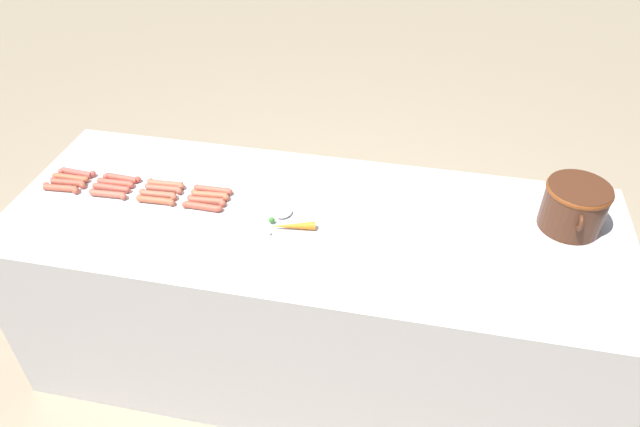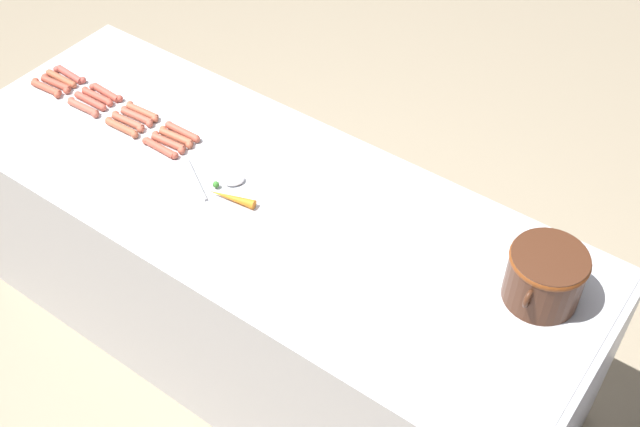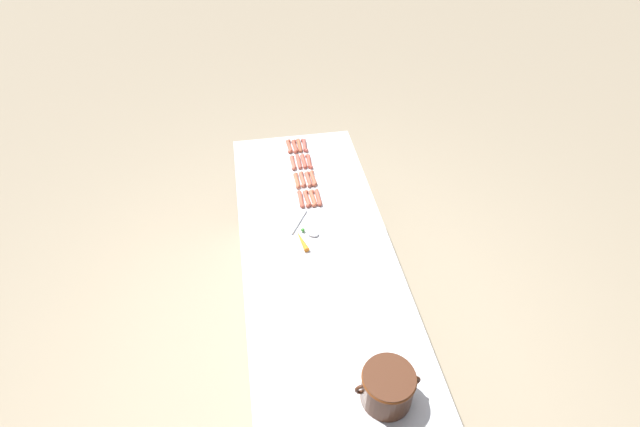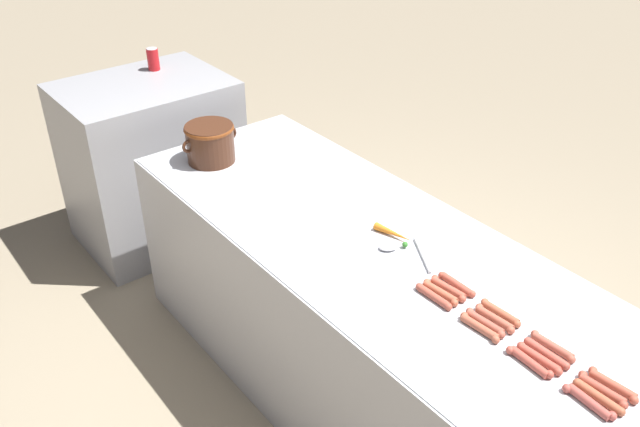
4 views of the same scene
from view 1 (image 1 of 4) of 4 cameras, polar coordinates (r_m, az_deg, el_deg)
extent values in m
plane|color=gray|center=(2.80, -0.58, -13.83)|extent=(20.00, 20.00, 0.00)
cube|color=#BCBCC1|center=(2.48, -0.64, -7.99)|extent=(0.86, 2.36, 0.83)
cube|color=silver|center=(2.20, -0.72, -0.49)|extent=(0.85, 2.31, 0.00)
cylinder|color=#B75146|center=(2.61, -22.71, 3.70)|extent=(0.04, 0.14, 0.03)
sphere|color=#B75146|center=(2.65, -24.01, 3.77)|extent=(0.03, 0.03, 0.03)
sphere|color=#B75146|center=(2.58, -21.38, 3.63)|extent=(0.03, 0.03, 0.03)
cylinder|color=#BD5041|center=(2.52, -18.85, 3.31)|extent=(0.03, 0.14, 0.03)
sphere|color=#BD5041|center=(2.55, -20.23, 3.40)|extent=(0.03, 0.03, 0.03)
sphere|color=#BD5041|center=(2.49, -17.43, 3.21)|extent=(0.03, 0.03, 0.03)
cylinder|color=#B75C42|center=(2.43, -14.86, 2.81)|extent=(0.03, 0.14, 0.03)
sphere|color=#B75C42|center=(2.46, -16.26, 3.04)|extent=(0.03, 0.03, 0.03)
sphere|color=#B75C42|center=(2.40, -13.43, 2.58)|extent=(0.03, 0.03, 0.03)
cylinder|color=#B2523F|center=(2.35, -10.43, 2.30)|extent=(0.03, 0.14, 0.03)
sphere|color=#B2523F|center=(2.38, -11.96, 2.50)|extent=(0.03, 0.03, 0.03)
sphere|color=#B2523F|center=(2.33, -8.87, 2.10)|extent=(0.03, 0.03, 0.03)
cylinder|color=#B45C3D|center=(2.59, -23.23, 3.25)|extent=(0.03, 0.14, 0.03)
sphere|color=#B45C3D|center=(2.63, -24.48, 3.38)|extent=(0.03, 0.03, 0.03)
sphere|color=#B45C3D|center=(2.56, -21.95, 3.10)|extent=(0.03, 0.03, 0.03)
cylinder|color=#BD5040|center=(2.50, -19.39, 2.85)|extent=(0.03, 0.14, 0.03)
sphere|color=#BD5040|center=(2.53, -20.72, 3.03)|extent=(0.03, 0.03, 0.03)
sphere|color=#BD5040|center=(2.46, -18.03, 2.66)|extent=(0.03, 0.03, 0.03)
cylinder|color=#AF5744|center=(2.40, -15.07, 2.36)|extent=(0.03, 0.14, 0.03)
sphere|color=#AF5744|center=(2.44, -16.48, 2.59)|extent=(0.03, 0.03, 0.03)
sphere|color=#AF5744|center=(2.37, -13.62, 2.12)|extent=(0.03, 0.03, 0.03)
cylinder|color=#BB5D41|center=(2.33, -10.70, 1.80)|extent=(0.04, 0.14, 0.03)
sphere|color=#BB5D41|center=(2.36, -12.20, 2.07)|extent=(0.03, 0.03, 0.03)
sphere|color=#BB5D41|center=(2.30, -9.17, 1.53)|extent=(0.03, 0.03, 0.03)
cylinder|color=#B04F3D|center=(2.57, -23.44, 2.80)|extent=(0.04, 0.14, 0.03)
sphere|color=#B04F3D|center=(2.61, -24.63, 3.01)|extent=(0.03, 0.03, 0.03)
sphere|color=#B04F3D|center=(2.53, -22.20, 2.58)|extent=(0.03, 0.03, 0.03)
cylinder|color=#BA5242|center=(2.47, -19.76, 2.38)|extent=(0.03, 0.14, 0.03)
sphere|color=#BA5242|center=(2.51, -21.12, 2.54)|extent=(0.03, 0.03, 0.03)
sphere|color=#BA5242|center=(2.44, -18.37, 2.21)|extent=(0.03, 0.03, 0.03)
cylinder|color=#B75B44|center=(2.38, -15.57, 1.81)|extent=(0.03, 0.14, 0.03)
sphere|color=#B75B44|center=(2.41, -16.99, 2.05)|extent=(0.03, 0.03, 0.03)
sphere|color=#B75B44|center=(2.35, -14.11, 1.57)|extent=(0.03, 0.03, 0.03)
cylinder|color=#B95641|center=(2.30, -11.06, 1.25)|extent=(0.04, 0.14, 0.03)
sphere|color=#B95641|center=(2.33, -12.57, 1.53)|extent=(0.03, 0.03, 0.03)
sphere|color=#B95641|center=(2.28, -9.51, 0.97)|extent=(0.03, 0.03, 0.03)
cylinder|color=#BC553E|center=(2.55, -24.04, 2.29)|extent=(0.04, 0.14, 0.03)
sphere|color=#BC553E|center=(2.59, -25.24, 2.51)|extent=(0.03, 0.03, 0.03)
sphere|color=#BC553E|center=(2.51, -22.81, 2.06)|extent=(0.03, 0.03, 0.03)
cylinder|color=#B45A46|center=(2.44, -20.06, 1.79)|extent=(0.03, 0.14, 0.03)
sphere|color=#B45A46|center=(2.48, -21.39, 2.01)|extent=(0.03, 0.03, 0.03)
sphere|color=#B45A46|center=(2.41, -18.69, 1.57)|extent=(0.03, 0.03, 0.03)
cylinder|color=#B55A3D|center=(2.35, -15.80, 1.25)|extent=(0.03, 0.14, 0.03)
sphere|color=#B55A3D|center=(2.38, -17.26, 1.47)|extent=(0.03, 0.03, 0.03)
sphere|color=#B55A3D|center=(2.32, -14.32, 1.01)|extent=(0.03, 0.03, 0.03)
cylinder|color=#B7503D|center=(2.27, -11.46, 0.67)|extent=(0.03, 0.14, 0.03)
sphere|color=#B7503D|center=(2.30, -13.05, 0.85)|extent=(0.03, 0.03, 0.03)
sphere|color=#B7503D|center=(2.25, -9.84, 0.48)|extent=(0.03, 0.03, 0.03)
cylinder|color=#472616|center=(2.30, 23.61, 0.61)|extent=(0.22, 0.22, 0.18)
torus|color=brown|center=(2.25, 24.10, 2.14)|extent=(0.23, 0.23, 0.03)
torus|color=#472616|center=(2.38, 23.39, 2.57)|extent=(0.06, 0.02, 0.06)
torus|color=#472616|center=(2.20, 24.08, -0.78)|extent=(0.06, 0.02, 0.06)
cylinder|color=#B7B7BC|center=(2.19, -6.82, -0.77)|extent=(0.12, 0.19, 0.01)
ellipsoid|color=#B7B7BC|center=(2.21, -3.51, 0.01)|extent=(0.09, 0.08, 0.02)
cone|color=orange|center=(2.14, -2.74, -1.24)|extent=(0.07, 0.17, 0.03)
sphere|color=#387F2D|center=(2.17, -4.75, -0.64)|extent=(0.02, 0.02, 0.02)
camera|label=2|loc=(1.06, 106.64, 22.07)|focal=45.24mm
camera|label=3|loc=(2.13, 77.11, 31.81)|focal=27.20mm
camera|label=4|loc=(3.69, -25.48, 36.94)|focal=37.41mm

